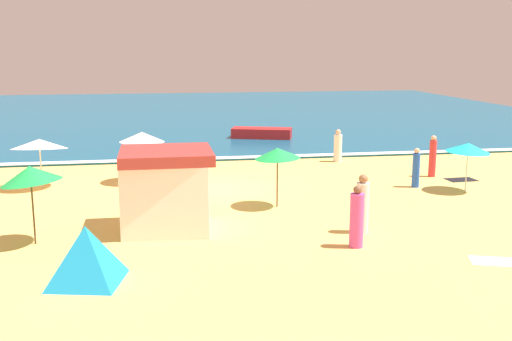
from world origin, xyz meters
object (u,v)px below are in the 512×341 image
Objects in this scene: beach_umbrella_6 at (39,144)px; beachgoer_4 at (357,219)px; beachgoer_7 at (362,205)px; beachgoer_5 at (338,147)px; small_boat_0 at (262,133)px; beachgoer_2 at (433,157)px; beachgoer_6 at (416,169)px; beach_umbrella_3 at (468,148)px; beach_umbrella_4 at (142,137)px; beach_umbrella_7 at (30,174)px; beach_tent at (86,254)px; lifeguard_cabana at (167,189)px; beach_umbrella_5 at (277,153)px.

beach_umbrella_6 reaches higher than beachgoer_4.
beachgoer_7 is (10.43, -7.73, -0.91)m from beach_umbrella_6.
small_boat_0 is at bearing 107.06° from beachgoer_5.
beachgoer_6 is (-1.53, -1.78, -0.10)m from beachgoer_2.
beach_umbrella_4 is at bearing 163.47° from beach_umbrella_3.
beachgoer_2 is 12.84m from small_boat_0.
beachgoer_6 reaches higher than small_boat_0.
beachgoer_7 is (9.40, -0.48, -1.17)m from beach_umbrella_7.
beach_umbrella_7 is at bearing 118.88° from beach_tent.
beachgoer_6 is (9.77, 4.13, -0.50)m from lifeguard_cabana.
beach_umbrella_3 is 2.10m from beachgoer_6.
beach_umbrella_3 reaches higher than beachgoer_7.
beachgoer_6 is at bearing 20.10° from beach_umbrella_7.
beachgoer_7 is at bearing 64.48° from beachgoer_4.
beach_tent is 1.41× the size of beachgoer_6.
beach_umbrella_5 is (4.62, -4.70, 0.00)m from beach_umbrella_4.
small_boat_0 is at bearing 81.95° from beach_umbrella_5.
lifeguard_cabana reaches higher than beachgoer_4.
beachgoer_7 reaches higher than beachgoer_2.
beachgoer_2 is at bearing 49.27° from beachgoer_6.
beach_umbrella_4 is 10.87m from beach_tent.
beachgoer_2 is at bearing -65.50° from small_boat_0.
lifeguard_cabana is 1.53× the size of beachgoer_7.
beach_tent is at bearing -151.94° from beach_umbrella_3.
beach_umbrella_5 reaches higher than beach_umbrella_6.
beach_tent is (1.74, -3.15, -1.32)m from beach_umbrella_7.
beachgoer_4 is at bearing -11.18° from beach_umbrella_7.
beach_umbrella_3 is 1.30× the size of beachgoer_7.
beach_umbrella_4 is 12.85m from small_boat_0.
beach_umbrella_6 reaches higher than beach_tent.
beach_tent is at bearing -75.09° from beach_umbrella_6.
beach_umbrella_7 is at bearing 177.09° from beachgoer_7.
lifeguard_cabana is 6.87m from beach_umbrella_4.
lifeguard_cabana reaches higher than beach_umbrella_5.
lifeguard_cabana is 5.70m from beachgoer_4.
beach_umbrella_7 is 1.49× the size of beachgoer_6.
beach_tent is at bearing -110.28° from small_boat_0.
beach_umbrella_7 is (-3.72, -0.80, 0.75)m from lifeguard_cabana.
lifeguard_cabana is 1.23× the size of beach_tent.
beach_umbrella_5 reaches higher than beachgoer_5.
beachgoer_7 is (-5.70, -4.45, -0.86)m from beach_umbrella_3.
beach_umbrella_6 is 1.31× the size of beachgoer_7.
beach_umbrella_6 is 13.36m from beachgoer_4.
beach_umbrella_5 is at bearing -161.10° from beachgoer_6.
beachgoer_4 is at bearing -104.69° from beachgoer_5.
beach_umbrella_6 is at bearing 104.91° from beach_tent.
beachgoer_7 is 18.88m from small_boat_0.
small_boat_0 is (7.96, 21.54, -0.29)m from beach_tent.
beach_tent is 1.27× the size of beachgoer_4.
beach_umbrella_3 is at bearing 42.18° from beachgoer_4.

